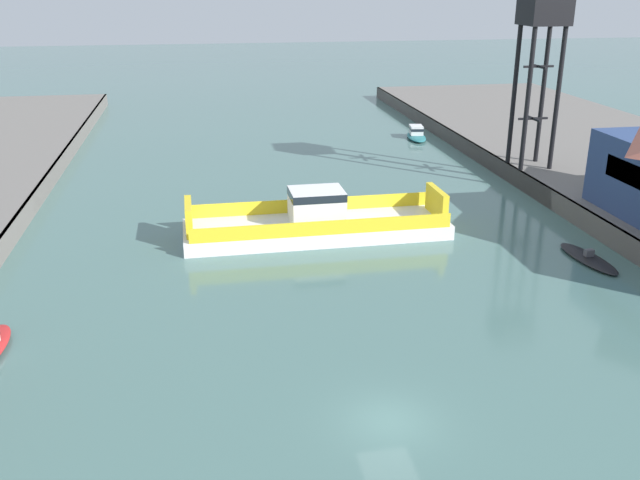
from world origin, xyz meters
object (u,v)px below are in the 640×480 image
Objects in this scene: moored_boat_near_left at (416,134)px; moored_boat_near_right at (588,258)px; chain_ferry at (317,222)px; crane_tower at (543,31)px.

moored_boat_near_left is 41.37m from moored_boat_near_right.
chain_ferry reaches higher than moored_boat_near_left.
moored_boat_near_right is at bearing -103.24° from crane_tower.
crane_tower reaches higher than moored_boat_near_left.
moored_boat_near_left is at bearing 60.99° from chain_ferry.
crane_tower is at bearing 76.76° from moored_boat_near_right.
chain_ferry is 3.19× the size of moored_boat_near_right.
moored_boat_near_left is 0.41× the size of crane_tower.
chain_ferry is at bearing -119.01° from moored_boat_near_left.
moored_boat_near_right is at bearing -89.95° from moored_boat_near_left.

